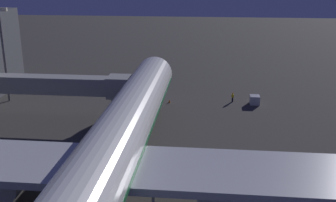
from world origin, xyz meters
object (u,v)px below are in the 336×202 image
Objects in this scene: jet_bridge at (63,85)px; traffic_cone_nose_starboard at (144,100)px; airliner_at_gate at (112,152)px; apron_floodlight_mast at (3,47)px; traffic_cone_nose_port at (169,101)px; ground_crew_under_port_wing at (233,97)px; baggage_container_mid_row at (255,100)px.

jet_bridge is 15.41m from traffic_cone_nose_starboard.
airliner_at_gate is 39.53m from apron_floodlight_mast.
traffic_cone_nose_port is at bearing -145.33° from jet_bridge.
apron_floodlight_mast is 39.46m from ground_crew_under_port_wing.
jet_bridge is 18.65m from traffic_cone_nose_port.
ground_crew_under_port_wing is at bearing -12.01° from baggage_container_mid_row.
airliner_at_gate is 35.95m from ground_crew_under_port_wing.
airliner_at_gate reaches higher than jet_bridge.
ground_crew_under_port_wing is 10.84m from traffic_cone_nose_port.
traffic_cone_nose_starboard is (15.12, 1.53, -0.64)m from ground_crew_under_port_wing.
apron_floodlight_mast is 43.02m from baggage_container_mid_row.
airliner_at_gate is 36.75m from baggage_container_mid_row.
apron_floodlight_mast is 28.77× the size of traffic_cone_nose_starboard.
baggage_container_mid_row is 3.30× the size of traffic_cone_nose_port.
airliner_at_gate reaches higher than ground_crew_under_port_wing.
jet_bridge is 1.48× the size of apron_floodlight_mast.
airliner_at_gate reaches higher than traffic_cone_nose_starboard.
apron_floodlight_mast reaches higher than jet_bridge.
apron_floodlight_mast is 28.77× the size of traffic_cone_nose_port.
baggage_container_mid_row is (-42.07, -2.54, -8.58)m from apron_floodlight_mast.
apron_floodlight_mast is (12.98, -8.39, 3.82)m from jet_bridge.
traffic_cone_nose_starboard is at bearing 0.00° from traffic_cone_nose_port.
traffic_cone_nose_port is at bearing 180.00° from traffic_cone_nose_starboard.
jet_bridge is 42.71× the size of traffic_cone_nose_port.
jet_bridge is at bearing 24.72° from ground_crew_under_port_wing.
jet_bridge is at bearing 44.61° from traffic_cone_nose_starboard.
traffic_cone_nose_port is (-27.70, -1.79, -9.04)m from apron_floodlight_mast.
apron_floodlight_mast is 8.71× the size of baggage_container_mid_row.
jet_bridge is 31.45m from baggage_container_mid_row.
ground_crew_under_port_wing is at bearing -111.23° from airliner_at_gate.
ground_crew_under_port_wing is (-25.44, -11.71, -4.58)m from jet_bridge.
traffic_cone_nose_port is 1.00× the size of traffic_cone_nose_starboard.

